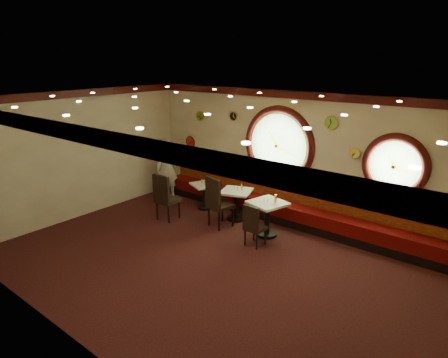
% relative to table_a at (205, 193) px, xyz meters
% --- Properties ---
extents(floor, '(9.00, 6.00, 0.00)m').
position_rel_table_a_xyz_m(floor, '(2.35, -2.15, -0.44)').
color(floor, black).
rests_on(floor, ground).
extents(ceiling, '(9.00, 6.00, 0.02)m').
position_rel_table_a_xyz_m(ceiling, '(2.35, -2.15, 2.76)').
color(ceiling, '#BD8935').
rests_on(ceiling, wall_back).
extents(wall_back, '(9.00, 0.02, 3.20)m').
position_rel_table_a_xyz_m(wall_back, '(2.35, 0.85, 1.16)').
color(wall_back, beige).
rests_on(wall_back, floor).
extents(wall_front, '(9.00, 0.02, 3.20)m').
position_rel_table_a_xyz_m(wall_front, '(2.35, -5.15, 1.16)').
color(wall_front, beige).
rests_on(wall_front, floor).
extents(wall_left, '(0.02, 6.00, 3.20)m').
position_rel_table_a_xyz_m(wall_left, '(-2.15, -2.15, 1.16)').
color(wall_left, beige).
rests_on(wall_left, floor).
extents(molding_back, '(9.00, 0.10, 0.18)m').
position_rel_table_a_xyz_m(molding_back, '(2.35, 0.80, 2.67)').
color(molding_back, '#3D0C0B').
rests_on(molding_back, wall_back).
extents(molding_front, '(9.00, 0.10, 0.18)m').
position_rel_table_a_xyz_m(molding_front, '(2.35, -5.10, 2.67)').
color(molding_front, '#3D0C0B').
rests_on(molding_front, wall_back).
extents(molding_left, '(0.10, 6.00, 0.18)m').
position_rel_table_a_xyz_m(molding_left, '(-2.10, -2.15, 2.67)').
color(molding_left, '#3D0C0B').
rests_on(molding_left, wall_back).
extents(banquette_base, '(8.00, 0.55, 0.20)m').
position_rel_table_a_xyz_m(banquette_base, '(2.35, 0.57, -0.34)').
color(banquette_base, black).
rests_on(banquette_base, floor).
extents(banquette_seat, '(8.00, 0.55, 0.30)m').
position_rel_table_a_xyz_m(banquette_seat, '(2.35, 0.57, -0.09)').
color(banquette_seat, '#540708').
rests_on(banquette_seat, banquette_base).
extents(banquette_back, '(8.00, 0.10, 0.55)m').
position_rel_table_a_xyz_m(banquette_back, '(2.35, 0.79, 0.31)').
color(banquette_back, '#63070A').
rests_on(banquette_back, wall_back).
extents(porthole_left_glass, '(1.66, 0.02, 1.66)m').
position_rel_table_a_xyz_m(porthole_left_glass, '(1.75, 0.84, 1.41)').
color(porthole_left_glass, '#98CD7B').
rests_on(porthole_left_glass, wall_back).
extents(porthole_left_frame, '(1.98, 0.18, 1.98)m').
position_rel_table_a_xyz_m(porthole_left_frame, '(1.75, 0.83, 1.41)').
color(porthole_left_frame, '#3D0C0B').
rests_on(porthole_left_frame, wall_back).
extents(porthole_left_ring, '(1.61, 0.03, 1.61)m').
position_rel_table_a_xyz_m(porthole_left_ring, '(1.75, 0.80, 1.41)').
color(porthole_left_ring, yellow).
rests_on(porthole_left_ring, wall_back).
extents(porthole_right_glass, '(1.10, 0.02, 1.10)m').
position_rel_table_a_xyz_m(porthole_right_glass, '(4.55, 0.84, 1.36)').
color(porthole_right_glass, '#98CD7B').
rests_on(porthole_right_glass, wall_back).
extents(porthole_right_frame, '(1.38, 0.18, 1.38)m').
position_rel_table_a_xyz_m(porthole_right_frame, '(4.55, 0.83, 1.36)').
color(porthole_right_frame, '#3D0C0B').
rests_on(porthole_right_frame, wall_back).
extents(porthole_right_ring, '(1.09, 0.03, 1.09)m').
position_rel_table_a_xyz_m(porthole_right_ring, '(4.55, 0.80, 1.36)').
color(porthole_right_ring, yellow).
rests_on(porthole_right_ring, wall_back).
extents(wall_clock_0, '(0.32, 0.03, 0.32)m').
position_rel_table_a_xyz_m(wall_clock_0, '(-1.25, 0.81, 1.11)').
color(wall_clock_0, red).
rests_on(wall_clock_0, wall_back).
extents(wall_clock_1, '(0.24, 0.03, 0.24)m').
position_rel_table_a_xyz_m(wall_clock_1, '(3.20, 0.81, 0.76)').
color(wall_clock_1, red).
rests_on(wall_clock_1, wall_back).
extents(wall_clock_2, '(0.22, 0.03, 0.22)m').
position_rel_table_a_xyz_m(wall_clock_2, '(3.70, 0.81, 1.51)').
color(wall_clock_2, '#F4EF51').
rests_on(wall_clock_2, wall_back).
extents(wall_clock_4, '(0.20, 0.03, 0.20)m').
position_rel_table_a_xyz_m(wall_clock_4, '(0.45, 0.81, 0.76)').
color(wall_clock_4, silver).
rests_on(wall_clock_4, wall_back).
extents(wall_clock_5, '(0.24, 0.03, 0.24)m').
position_rel_table_a_xyz_m(wall_clock_5, '(0.35, 0.81, 2.01)').
color(wall_clock_5, black).
rests_on(wall_clock_5, wall_back).
extents(wall_clock_7, '(0.26, 0.03, 0.26)m').
position_rel_table_a_xyz_m(wall_clock_7, '(-0.85, 0.81, 1.91)').
color(wall_clock_7, '#7AAD22').
rests_on(wall_clock_7, wall_back).
extents(wall_clock_8, '(0.30, 0.03, 0.30)m').
position_rel_table_a_xyz_m(wall_clock_8, '(3.10, 0.81, 2.11)').
color(wall_clock_8, '#92DE45').
rests_on(wall_clock_8, wall_back).
extents(table_a, '(0.84, 0.84, 0.70)m').
position_rel_table_a_xyz_m(table_a, '(0.00, 0.00, 0.00)').
color(table_a, black).
rests_on(table_a, floor).
extents(table_b, '(0.90, 0.90, 0.78)m').
position_rel_table_a_xyz_m(table_b, '(1.13, -0.09, 0.05)').
color(table_b, black).
rests_on(table_b, floor).
extents(table_c, '(0.91, 0.91, 0.82)m').
position_rel_table_a_xyz_m(table_c, '(2.25, -0.39, 0.08)').
color(table_c, black).
rests_on(table_c, floor).
extents(chair_a, '(0.53, 0.53, 0.75)m').
position_rel_table_a_xyz_m(chair_a, '(-0.23, -1.24, 0.25)').
color(chair_a, black).
rests_on(chair_a, floor).
extents(chair_b, '(0.63, 0.63, 0.78)m').
position_rel_table_a_xyz_m(chair_b, '(1.06, -0.75, 0.28)').
color(chair_b, black).
rests_on(chair_b, floor).
extents(chair_c, '(0.41, 0.41, 0.59)m').
position_rel_table_a_xyz_m(chair_c, '(2.32, -1.05, 0.10)').
color(chair_c, black).
rests_on(chair_c, floor).
extents(condiment_a_salt, '(0.04, 0.04, 0.10)m').
position_rel_table_a_xyz_m(condiment_a_salt, '(-0.12, 0.03, 0.31)').
color(condiment_a_salt, silver).
rests_on(condiment_a_salt, table_a).
extents(condiment_b_salt, '(0.03, 0.03, 0.09)m').
position_rel_table_a_xyz_m(condiment_b_salt, '(1.03, -0.02, 0.38)').
color(condiment_b_salt, silver).
rests_on(condiment_b_salt, table_b).
extents(condiment_c_salt, '(0.03, 0.03, 0.09)m').
position_rel_table_a_xyz_m(condiment_c_salt, '(2.15, -0.38, 0.43)').
color(condiment_c_salt, silver).
rests_on(condiment_c_salt, table_c).
extents(condiment_a_pepper, '(0.04, 0.04, 0.11)m').
position_rel_table_a_xyz_m(condiment_a_pepper, '(0.06, -0.05, 0.31)').
color(condiment_a_pepper, silver).
rests_on(condiment_a_pepper, table_a).
extents(condiment_b_pepper, '(0.03, 0.03, 0.09)m').
position_rel_table_a_xyz_m(condiment_b_pepper, '(1.18, -0.09, 0.39)').
color(condiment_b_pepper, silver).
rests_on(condiment_b_pepper, table_b).
extents(condiment_c_pepper, '(0.03, 0.03, 0.09)m').
position_rel_table_a_xyz_m(condiment_c_pepper, '(2.24, -0.37, 0.42)').
color(condiment_c_pepper, silver).
rests_on(condiment_c_pepper, table_c).
extents(condiment_a_bottle, '(0.06, 0.06, 0.18)m').
position_rel_table_a_xyz_m(condiment_a_bottle, '(0.10, 0.09, 0.35)').
color(condiment_a_bottle, gold).
rests_on(condiment_a_bottle, table_a).
extents(condiment_b_bottle, '(0.05, 0.05, 0.16)m').
position_rel_table_a_xyz_m(condiment_b_bottle, '(1.21, 0.05, 0.42)').
color(condiment_b_bottle, yellow).
rests_on(condiment_b_bottle, table_b).
extents(condiment_c_bottle, '(0.05, 0.05, 0.18)m').
position_rel_table_a_xyz_m(condiment_c_bottle, '(2.39, -0.28, 0.47)').
color(condiment_c_bottle, gold).
rests_on(condiment_c_bottle, table_c).
extents(waiter, '(0.73, 0.74, 1.72)m').
position_rel_table_a_xyz_m(waiter, '(-1.49, 0.05, 0.42)').
color(waiter, white).
rests_on(waiter, floor).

